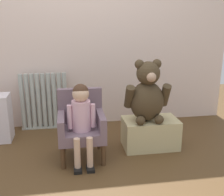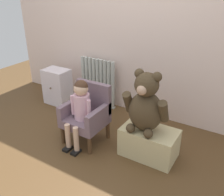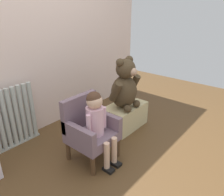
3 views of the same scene
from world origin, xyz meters
name	(u,v)px [view 3 (image 3 of 3)]	position (x,y,z in m)	size (l,w,h in m)	color
ground_plane	(123,173)	(0.00, 0.00, 0.00)	(6.00, 6.00, 0.00)	#52381E
back_wall	(28,30)	(0.00, 1.32, 1.20)	(3.80, 0.05, 2.40)	beige
radiator	(12,118)	(-0.41, 1.19, 0.34)	(0.56, 0.05, 0.68)	#AFB5AD
child_armchair	(89,129)	(-0.01, 0.41, 0.33)	(0.43, 0.41, 0.64)	slate
child_figure	(97,118)	(-0.01, 0.31, 0.48)	(0.25, 0.35, 0.74)	#D7A8BD
low_bench	(125,116)	(0.70, 0.50, 0.15)	(0.55, 0.33, 0.30)	#C6B683
large_teddy_bear	(125,86)	(0.65, 0.47, 0.57)	(0.45, 0.31, 0.62)	#433421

